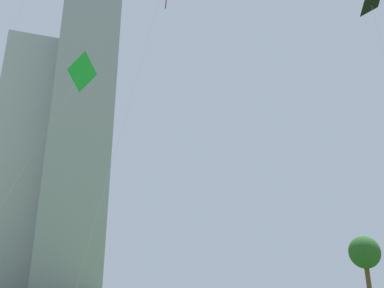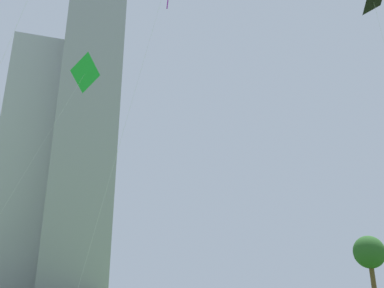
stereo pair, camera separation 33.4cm
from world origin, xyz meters
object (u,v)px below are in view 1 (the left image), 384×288
object	(u,v)px
distant_highrise_0	(82,135)
kite_flying_2	(82,73)
distant_highrise_1	(30,159)
park_tree_1	(365,253)
kite_flying_4	(371,5)

from	to	relation	value
distant_highrise_0	kite_flying_2	bearing A→B (deg)	-86.85
kite_flying_2	distant_highrise_1	distance (m)	118.61
kite_flying_2	park_tree_1	bearing A→B (deg)	10.16
distant_highrise_0	kite_flying_4	bearing A→B (deg)	-76.16
kite_flying_4	park_tree_1	distance (m)	24.77
park_tree_1	distant_highrise_1	xyz separation A→B (m)	(-73.95, 102.15, 41.24)
distant_highrise_0	distant_highrise_1	bearing A→B (deg)	144.83
kite_flying_4	park_tree_1	size ratio (longest dim) A/B	3.35
kite_flying_4	park_tree_1	bearing A→B (deg)	75.84
distant_highrise_0	park_tree_1	bearing A→B (deg)	-70.51
kite_flying_2	distant_highrise_1	bearing A→B (deg)	112.41
distant_highrise_0	distant_highrise_1	world-z (taller)	distant_highrise_0
kite_flying_4	distant_highrise_0	size ratio (longest dim) A/B	0.23
kite_flying_4	distant_highrise_1	size ratio (longest dim) A/B	0.26
distant_highrise_1	kite_flying_4	bearing A→B (deg)	-76.08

